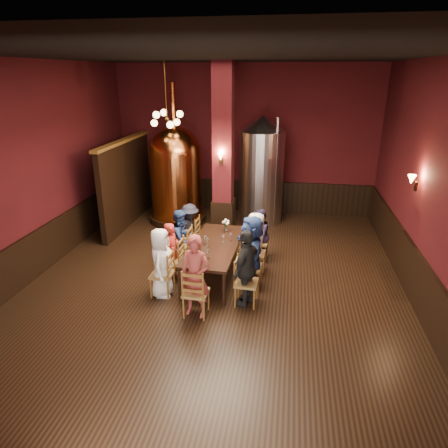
% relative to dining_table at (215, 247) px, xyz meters
% --- Properties ---
extents(room, '(10.00, 10.02, 4.50)m').
position_rel_dining_table_xyz_m(room, '(0.08, -0.39, 1.56)').
color(room, black).
rests_on(room, ground).
extents(wainscot_right, '(0.08, 9.90, 1.00)m').
position_rel_dining_table_xyz_m(wainscot_right, '(4.04, -0.39, -0.19)').
color(wainscot_right, black).
rests_on(wainscot_right, ground).
extents(wainscot_back, '(7.90, 0.08, 1.00)m').
position_rel_dining_table_xyz_m(wainscot_back, '(0.08, 4.57, -0.19)').
color(wainscot_back, black).
rests_on(wainscot_back, ground).
extents(wainscot_left, '(0.08, 9.90, 1.00)m').
position_rel_dining_table_xyz_m(wainscot_left, '(-3.88, -0.39, -0.19)').
color(wainscot_left, black).
rests_on(wainscot_left, ground).
extents(column, '(0.58, 0.58, 4.50)m').
position_rel_dining_table_xyz_m(column, '(-0.22, 2.41, 1.56)').
color(column, '#450E12').
rests_on(column, ground).
extents(partition, '(0.22, 3.50, 2.40)m').
position_rel_dining_table_xyz_m(partition, '(-3.12, 2.81, 0.51)').
color(partition, black).
rests_on(partition, ground).
extents(pendant_cluster, '(0.90, 0.90, 1.70)m').
position_rel_dining_table_xyz_m(pendant_cluster, '(-1.72, 2.51, 2.41)').
color(pendant_cluster, '#A57226').
rests_on(pendant_cluster, room).
extents(sconce_wall, '(0.20, 0.20, 0.36)m').
position_rel_dining_table_xyz_m(sconce_wall, '(3.98, 0.41, 1.51)').
color(sconce_wall, black).
rests_on(sconce_wall, room).
extents(sconce_column, '(0.20, 0.20, 0.36)m').
position_rel_dining_table_xyz_m(sconce_column, '(-0.22, 2.11, 1.51)').
color(sconce_column, black).
rests_on(sconce_column, column).
extents(dining_table, '(1.08, 2.43, 0.75)m').
position_rel_dining_table_xyz_m(dining_table, '(0.00, 0.00, 0.00)').
color(dining_table, black).
rests_on(dining_table, ground).
extents(chair_0, '(0.48, 0.48, 0.92)m').
position_rel_dining_table_xyz_m(chair_0, '(-0.88, -0.97, -0.23)').
color(chair_0, brown).
rests_on(chair_0, ground).
extents(person_0, '(0.49, 0.72, 1.43)m').
position_rel_dining_table_xyz_m(person_0, '(-0.88, -0.97, 0.03)').
color(person_0, white).
rests_on(person_0, ground).
extents(chair_1, '(0.48, 0.48, 0.92)m').
position_rel_dining_table_xyz_m(chair_1, '(-0.86, -0.30, -0.23)').
color(chair_1, brown).
rests_on(chair_1, ground).
extents(person_1, '(0.39, 0.52, 1.29)m').
position_rel_dining_table_xyz_m(person_1, '(-0.86, -0.30, -0.04)').
color(person_1, '#A6221C').
rests_on(person_1, ground).
extents(chair_2, '(0.48, 0.48, 0.92)m').
position_rel_dining_table_xyz_m(chair_2, '(-0.84, 0.36, -0.23)').
color(chair_2, brown).
rests_on(chair_2, ground).
extents(person_2, '(0.44, 0.71, 1.36)m').
position_rel_dining_table_xyz_m(person_2, '(-0.84, 0.36, -0.01)').
color(person_2, navy).
rests_on(person_2, ground).
extents(chair_3, '(0.48, 0.48, 0.92)m').
position_rel_dining_table_xyz_m(chair_3, '(-0.82, 1.03, -0.23)').
color(chair_3, brown).
rests_on(chair_3, ground).
extents(person_3, '(0.68, 0.93, 1.28)m').
position_rel_dining_table_xyz_m(person_3, '(-0.82, 1.03, -0.05)').
color(person_3, black).
rests_on(person_3, ground).
extents(chair_4, '(0.48, 0.48, 0.92)m').
position_rel_dining_table_xyz_m(chair_4, '(0.82, -1.03, -0.23)').
color(chair_4, brown).
rests_on(chair_4, ground).
extents(person_4, '(0.69, 0.97, 1.53)m').
position_rel_dining_table_xyz_m(person_4, '(0.82, -1.03, 0.08)').
color(person_4, black).
rests_on(person_4, ground).
extents(chair_5, '(0.48, 0.48, 0.92)m').
position_rel_dining_table_xyz_m(chair_5, '(0.84, -0.36, -0.23)').
color(chair_5, brown).
rests_on(chair_5, ground).
extents(person_5, '(0.80, 1.53, 1.58)m').
position_rel_dining_table_xyz_m(person_5, '(0.84, -0.36, 0.10)').
color(person_5, navy).
rests_on(person_5, ground).
extents(chair_6, '(0.48, 0.48, 0.92)m').
position_rel_dining_table_xyz_m(chair_6, '(0.86, 0.30, -0.23)').
color(chair_6, brown).
rests_on(chair_6, ground).
extents(person_6, '(0.61, 0.78, 1.41)m').
position_rel_dining_table_xyz_m(person_6, '(0.86, 0.30, 0.02)').
color(person_6, white).
rests_on(person_6, ground).
extents(chair_7, '(0.48, 0.48, 0.92)m').
position_rel_dining_table_xyz_m(chair_7, '(0.88, 0.97, -0.23)').
color(chair_7, brown).
rests_on(chair_7, ground).
extents(person_7, '(0.40, 0.66, 1.27)m').
position_rel_dining_table_xyz_m(person_7, '(0.88, 0.97, -0.05)').
color(person_7, '#231C38').
rests_on(person_7, ground).
extents(chair_8, '(0.48, 0.48, 0.92)m').
position_rel_dining_table_xyz_m(chair_8, '(-0.05, -1.55, -0.23)').
color(chair_8, brown).
rests_on(chair_8, ground).
extents(person_8, '(0.63, 0.47, 1.57)m').
position_rel_dining_table_xyz_m(person_8, '(-0.05, -1.55, 0.10)').
color(person_8, '#963632').
rests_on(person_8, ground).
extents(copper_kettle, '(1.88, 1.88, 3.97)m').
position_rel_dining_table_xyz_m(copper_kettle, '(-1.76, 3.28, 0.76)').
color(copper_kettle, black).
rests_on(copper_kettle, ground).
extents(steel_vessel, '(1.30, 1.30, 3.11)m').
position_rel_dining_table_xyz_m(steel_vessel, '(0.69, 3.64, 0.87)').
color(steel_vessel, '#B2B2B7').
rests_on(steel_vessel, ground).
extents(rose_vase, '(0.18, 0.18, 0.30)m').
position_rel_dining_table_xyz_m(rose_vase, '(0.12, 0.77, 0.26)').
color(rose_vase, white).
rests_on(rose_vase, dining_table).
extents(wine_glass_0, '(0.07, 0.07, 0.17)m').
position_rel_dining_table_xyz_m(wine_glass_0, '(-0.21, -0.00, 0.15)').
color(wine_glass_0, white).
rests_on(wine_glass_0, dining_table).
extents(wine_glass_1, '(0.07, 0.07, 0.17)m').
position_rel_dining_table_xyz_m(wine_glass_1, '(0.31, 0.25, 0.15)').
color(wine_glass_1, white).
rests_on(wine_glass_1, dining_table).
extents(wine_glass_2, '(0.07, 0.07, 0.17)m').
position_rel_dining_table_xyz_m(wine_glass_2, '(-0.14, -0.11, 0.15)').
color(wine_glass_2, white).
rests_on(wine_glass_2, dining_table).
extents(wine_glass_3, '(0.07, 0.07, 0.17)m').
position_rel_dining_table_xyz_m(wine_glass_3, '(0.17, 0.15, 0.15)').
color(wine_glass_3, white).
rests_on(wine_glass_3, dining_table).
extents(wine_glass_4, '(0.07, 0.07, 0.17)m').
position_rel_dining_table_xyz_m(wine_glass_4, '(-0.19, -0.60, 0.15)').
color(wine_glass_4, white).
rests_on(wine_glass_4, dining_table).
extents(wine_glass_5, '(0.07, 0.07, 0.17)m').
position_rel_dining_table_xyz_m(wine_glass_5, '(-0.00, -0.68, 0.15)').
color(wine_glass_5, white).
rests_on(wine_glass_5, dining_table).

